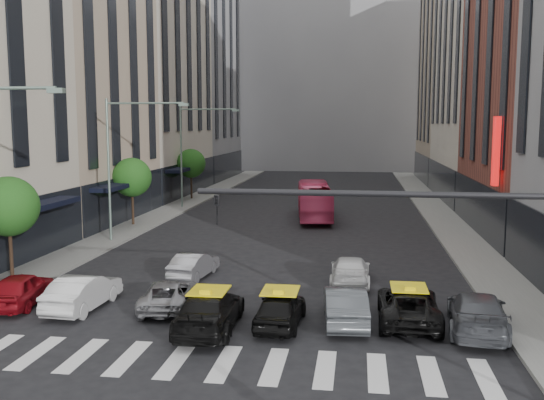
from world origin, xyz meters
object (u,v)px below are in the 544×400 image
at_px(taxi_left, 209,311).
at_px(car_white_front, 83,292).
at_px(bus, 314,201).
at_px(taxi_center, 280,309).
at_px(streetlamp_mid, 123,150).
at_px(streetlamp_far, 191,143).
at_px(car_red, 21,289).

bearing_deg(taxi_left, car_white_front, -19.60).
relative_size(car_white_front, taxi_left, 0.86).
distance_m(car_white_front, bus, 26.50).
xyz_separation_m(taxi_center, bus, (-0.63, 26.36, 0.77)).
relative_size(taxi_left, taxi_center, 1.28).
height_order(streetlamp_mid, taxi_center, streetlamp_mid).
distance_m(streetlamp_far, taxi_left, 33.27).
bearing_deg(car_white_front, taxi_center, 175.86).
bearing_deg(car_red, taxi_left, 160.32).
height_order(taxi_center, bus, bus).
relative_size(streetlamp_mid, car_white_front, 2.06).
bearing_deg(streetlamp_mid, bus, 45.87).
relative_size(streetlamp_far, bus, 0.87).
bearing_deg(bus, taxi_center, 84.98).
height_order(streetlamp_mid, car_white_front, streetlamp_mid).
bearing_deg(car_white_front, bus, -104.11).
bearing_deg(streetlamp_mid, car_white_front, -75.14).
distance_m(car_white_front, taxi_left, 6.05).
xyz_separation_m(car_red, car_white_front, (2.79, -0.07, 0.02)).
bearing_deg(taxi_center, car_white_front, -4.27).
xyz_separation_m(streetlamp_mid, car_white_front, (3.63, -13.69, -5.18)).
bearing_deg(streetlamp_far, taxi_center, -68.74).
bearing_deg(car_red, streetlamp_far, -95.71).
height_order(taxi_left, bus, bus).
bearing_deg(taxi_center, streetlamp_mid, -48.27).
xyz_separation_m(car_white_front, taxi_left, (5.77, -1.80, 0.02)).
height_order(car_red, taxi_center, car_red).
bearing_deg(streetlamp_far, car_white_front, -83.02).
distance_m(car_red, taxi_left, 8.76).
bearing_deg(streetlamp_far, car_red, -88.37).
bearing_deg(streetlamp_mid, taxi_center, -50.89).
relative_size(taxi_left, bus, 0.49).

